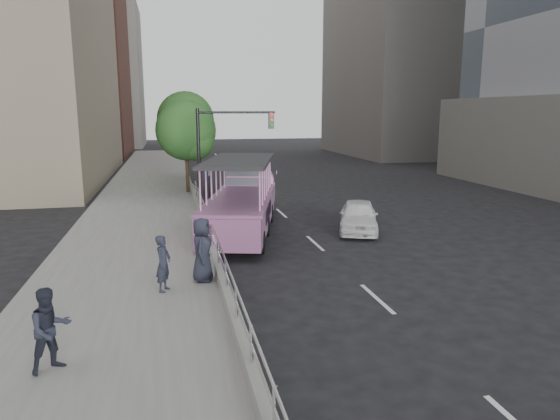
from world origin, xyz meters
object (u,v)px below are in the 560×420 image
(pedestrian_near, at_px, (163,263))
(pedestrian_mid, at_px, (50,329))
(car, at_px, (358,216))
(pedestrian_far, at_px, (202,250))
(duck_boat, at_px, (244,203))
(traffic_signal, at_px, (221,141))
(parking_sign, at_px, (209,182))
(street_tree_far, at_px, (187,122))
(street_tree_near, at_px, (188,133))

(pedestrian_near, xyz_separation_m, pedestrian_mid, (-2.00, -3.84, 0.03))
(car, height_order, pedestrian_far, pedestrian_far)
(duck_boat, xyz_separation_m, traffic_signal, (-0.34, 5.62, 2.32))
(car, height_order, traffic_signal, traffic_signal)
(traffic_signal, bearing_deg, parking_sign, -109.59)
(parking_sign, bearing_deg, car, -36.85)
(street_tree_far, bearing_deg, traffic_signal, -81.57)
(pedestrian_near, height_order, pedestrian_far, pedestrian_far)
(car, height_order, pedestrian_mid, pedestrian_mid)
(parking_sign, bearing_deg, pedestrian_far, -95.59)
(car, relative_size, street_tree_near, 0.68)
(pedestrian_near, bearing_deg, street_tree_far, 19.41)
(parking_sign, bearing_deg, pedestrian_mid, -105.41)
(pedestrian_far, distance_m, parking_sign, 10.39)
(car, relative_size, pedestrian_near, 2.54)
(duck_boat, relative_size, car, 2.52)
(duck_boat, distance_m, street_tree_far, 15.46)
(duck_boat, distance_m, car, 4.95)
(pedestrian_far, bearing_deg, street_tree_near, 12.45)
(pedestrian_far, bearing_deg, traffic_signal, 5.10)
(pedestrian_far, distance_m, street_tree_far, 22.48)
(duck_boat, xyz_separation_m, street_tree_near, (-1.94, 9.04, 2.64))
(car, bearing_deg, pedestrian_mid, -113.69)
(car, relative_size, pedestrian_mid, 2.44)
(parking_sign, height_order, street_tree_near, street_tree_near)
(parking_sign, bearing_deg, street_tree_far, 92.44)
(duck_boat, bearing_deg, pedestrian_far, -107.24)
(parking_sign, distance_m, traffic_signal, 3.20)
(duck_boat, xyz_separation_m, pedestrian_far, (-2.24, -7.21, 0.03))
(duck_boat, height_order, parking_sign, duck_boat)
(pedestrian_mid, height_order, pedestrian_far, pedestrian_far)
(car, xyz_separation_m, street_tree_near, (-6.67, 10.40, 3.15))
(traffic_signal, bearing_deg, pedestrian_mid, -106.03)
(duck_boat, distance_m, parking_sign, 3.39)
(car, relative_size, traffic_signal, 0.75)
(parking_sign, xyz_separation_m, street_tree_far, (-0.51, 11.93, 2.60))
(duck_boat, distance_m, street_tree_near, 9.62)
(traffic_signal, distance_m, street_tree_near, 3.80)
(pedestrian_far, xyz_separation_m, street_tree_near, (0.30, 16.26, 2.61))
(pedestrian_far, bearing_deg, street_tree_far, 12.23)
(pedestrian_mid, bearing_deg, parking_sign, 40.45)
(duck_boat, bearing_deg, car, -15.94)
(parking_sign, relative_size, street_tree_far, 0.42)
(pedestrian_far, height_order, parking_sign, parking_sign)
(traffic_signal, bearing_deg, car, -53.93)
(pedestrian_near, bearing_deg, pedestrian_mid, 175.85)
(car, distance_m, traffic_signal, 9.08)
(car, height_order, pedestrian_near, pedestrian_near)
(street_tree_far, bearing_deg, pedestrian_mid, -97.61)
(car, distance_m, pedestrian_mid, 14.40)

